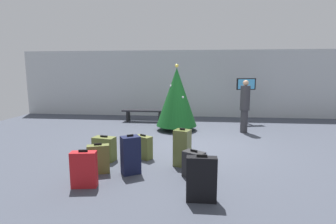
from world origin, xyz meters
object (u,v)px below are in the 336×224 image
(holiday_tree, at_px, (177,97))
(suitcase_1, at_px, (182,148))
(flight_info_kiosk, at_px, (246,93))
(suitcase_4, at_px, (143,147))
(suitcase_2, at_px, (99,159))
(suitcase_7, at_px, (104,149))
(suitcase_0, at_px, (194,164))
(suitcase_5, at_px, (201,179))
(traveller_0, at_px, (245,105))
(suitcase_6, at_px, (131,155))
(suitcase_3, at_px, (84,169))
(waiting_bench, at_px, (144,112))

(holiday_tree, bearing_deg, suitcase_1, -83.98)
(flight_info_kiosk, xyz_separation_m, suitcase_4, (-3.17, -4.63, -0.93))
(suitcase_2, bearing_deg, flight_info_kiosk, 55.30)
(suitcase_1, bearing_deg, suitcase_7, 174.97)
(suitcase_0, xyz_separation_m, suitcase_2, (-1.88, 0.02, 0.03))
(suitcase_4, distance_m, suitcase_5, 2.31)
(suitcase_0, height_order, suitcase_2, suitcase_2)
(suitcase_1, distance_m, suitcase_2, 1.74)
(flight_info_kiosk, bearing_deg, suitcase_5, -105.97)
(flight_info_kiosk, relative_size, suitcase_5, 2.31)
(traveller_0, relative_size, suitcase_6, 2.18)
(traveller_0, relative_size, suitcase_4, 3.03)
(suitcase_0, relative_size, suitcase_5, 0.72)
(suitcase_4, xyz_separation_m, suitcase_5, (1.30, -1.91, 0.09))
(flight_info_kiosk, relative_size, suitcase_0, 3.21)
(suitcase_2, relative_size, suitcase_3, 0.91)
(suitcase_1, bearing_deg, suitcase_2, -160.40)
(suitcase_0, bearing_deg, suitcase_6, 177.10)
(suitcase_4, height_order, suitcase_7, suitcase_7)
(suitcase_1, xyz_separation_m, suitcase_2, (-1.63, -0.58, -0.11))
(suitcase_4, bearing_deg, waiting_bench, 100.86)
(flight_info_kiosk, xyz_separation_m, suitcase_0, (-1.99, -5.61, -0.94))
(waiting_bench, bearing_deg, traveller_0, -22.87)
(suitcase_2, height_order, suitcase_6, suitcase_6)
(suitcase_3, bearing_deg, suitcase_2, 88.06)
(suitcase_2, xyz_separation_m, suitcase_6, (0.64, 0.05, 0.09))
(waiting_bench, distance_m, suitcase_0, 5.82)
(suitcase_3, height_order, suitcase_5, suitcase_5)
(suitcase_0, bearing_deg, flight_info_kiosk, 70.46)
(waiting_bench, bearing_deg, suitcase_1, -69.81)
(flight_info_kiosk, relative_size, suitcase_3, 2.59)
(suitcase_7, bearing_deg, suitcase_5, -37.98)
(suitcase_2, xyz_separation_m, suitcase_4, (0.71, 0.97, -0.02))
(traveller_0, xyz_separation_m, suitcase_1, (-1.90, -3.30, -0.53))
(holiday_tree, xyz_separation_m, suitcase_4, (-0.57, -3.03, -0.89))
(holiday_tree, distance_m, suitcase_2, 4.29)
(suitcase_0, distance_m, suitcase_6, 1.25)
(suitcase_0, distance_m, suitcase_1, 0.66)
(holiday_tree, relative_size, suitcase_5, 2.98)
(suitcase_1, bearing_deg, suitcase_5, -76.28)
(suitcase_3, relative_size, suitcase_6, 0.85)
(suitcase_1, bearing_deg, waiting_bench, 110.19)
(suitcase_7, bearing_deg, traveller_0, 40.58)
(suitcase_7, bearing_deg, suitcase_1, -5.03)
(holiday_tree, xyz_separation_m, suitcase_0, (0.61, -4.01, -0.90))
(holiday_tree, height_order, traveller_0, holiday_tree)
(flight_info_kiosk, distance_m, suitcase_0, 6.03)
(suitcase_0, height_order, suitcase_3, suitcase_3)
(suitcase_6, bearing_deg, suitcase_1, 28.32)
(traveller_0, bearing_deg, suitcase_7, -139.42)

